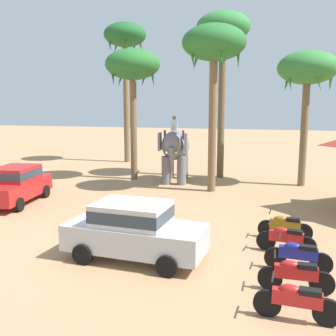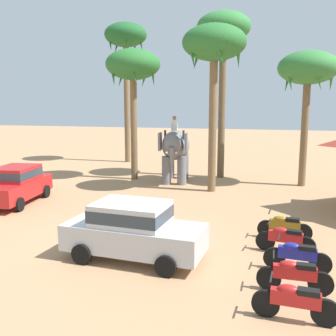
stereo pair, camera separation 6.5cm
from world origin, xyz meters
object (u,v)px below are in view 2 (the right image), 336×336
Objects in this scene: motorcycle_nearest_camera at (295,301)px; palm_tree_far_back at (224,33)px; motorcycle_fourth_in_row at (285,239)px; palm_tree_near_hut at (133,68)px; elephant_with_mahout at (175,148)px; palm_tree_left_of_road at (308,71)px; motorcycle_second_in_row at (294,275)px; motorcycle_mid_row at (297,255)px; motorcycle_far_in_row at (284,226)px; palm_tree_behind_elephant at (126,41)px; car_sedan_foreground at (133,228)px; palm_tree_leaning_seaward at (214,48)px; car_parked_far_side at (16,183)px.

palm_tree_far_back reaches higher than motorcycle_nearest_camera.
motorcycle_fourth_in_row is 14.54m from palm_tree_near_hut.
elephant_with_mahout is at bearing -5.41° from palm_tree_near_hut.
palm_tree_near_hut reaches higher than palm_tree_left_of_road.
motorcycle_second_in_row is 17.14m from palm_tree_far_back.
motorcycle_mid_row is 15.61m from palm_tree_near_hut.
motorcycle_fourth_in_row is (-0.11, 3.90, 0.00)m from motorcycle_nearest_camera.
palm_tree_far_back is at bearing 43.80° from elephant_with_mahout.
palm_tree_far_back reaches higher than motorcycle_far_in_row.
motorcycle_nearest_camera is at bearing -93.68° from motorcycle_mid_row.
motorcycle_far_in_row is at bearing -52.76° from palm_tree_behind_elephant.
car_sedan_foreground is 2.33× the size of motorcycle_far_in_row.
palm_tree_behind_elephant is 11.97m from palm_tree_leaning_seaward.
motorcycle_far_in_row is at bearing 33.98° from car_sedan_foreground.
palm_tree_near_hut reaches higher than motorcycle_mid_row.
palm_tree_far_back is (-3.90, 13.28, 8.18)m from motorcycle_mid_row.
palm_tree_far_back is (2.35, 2.25, 6.66)m from elephant_with_mahout.
motorcycle_far_in_row is at bearing 91.21° from motorcycle_nearest_camera.
motorcycle_nearest_camera is 0.17× the size of palm_tree_behind_elephant.
motorcycle_nearest_camera is at bearing -91.94° from motorcycle_second_in_row.
palm_tree_leaning_seaward is (0.80, 9.56, 6.36)m from car_sedan_foreground.
motorcycle_second_in_row is 2.59m from motorcycle_fourth_in_row.
palm_tree_near_hut is (-8.61, 9.98, 6.15)m from motorcycle_fourth_in_row.
motorcycle_second_in_row is 1.00× the size of motorcycle_fourth_in_row.
motorcycle_far_in_row is at bearing -96.84° from palm_tree_left_of_road.
motorcycle_fourth_in_row is (4.33, 1.64, -0.46)m from car_sedan_foreground.
palm_tree_far_back is at bearing 163.96° from palm_tree_left_of_road.
palm_tree_behind_elephant reaches higher than motorcycle_second_in_row.
palm_tree_left_of_road is 0.87× the size of palm_tree_leaning_seaward.
palm_tree_behind_elephant reaches higher than palm_tree_far_back.
motorcycle_fourth_in_row is 0.18× the size of palm_tree_far_back.
motorcycle_nearest_camera is 25.14m from palm_tree_behind_elephant.
motorcycle_second_in_row is 0.18× the size of palm_tree_far_back.
car_parked_far_side is at bearing 171.48° from motorcycle_far_in_row.
motorcycle_mid_row is at bearing -56.33° from palm_tree_behind_elephant.
car_sedan_foreground is 13.63m from palm_tree_near_hut.
palm_tree_far_back is (0.71, 13.63, 7.72)m from car_sedan_foreground.
motorcycle_mid_row is at bearing -94.05° from palm_tree_left_of_road.
palm_tree_near_hut is (-8.76, 12.57, 6.15)m from motorcycle_second_in_row.
palm_tree_left_of_road is 0.74× the size of palm_tree_far_back.
car_sedan_foreground reaches higher than motorcycle_nearest_camera.
motorcycle_second_in_row is 0.17× the size of palm_tree_behind_elephant.
car_parked_far_side reaches higher than motorcycle_second_in_row.
palm_tree_left_of_road is (0.97, 13.21, 5.81)m from motorcycle_second_in_row.
car_sedan_foreground is 2.33× the size of motorcycle_second_in_row.
palm_tree_left_of_road is 5.48m from palm_tree_far_back.
motorcycle_mid_row is at bearing -51.77° from palm_tree_near_hut.
elephant_with_mahout is at bearing 98.20° from car_sedan_foreground.
car_parked_far_side is 15.93m from palm_tree_left_of_road.
motorcycle_fourth_in_row is (11.84, -3.05, -0.46)m from car_parked_far_side.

